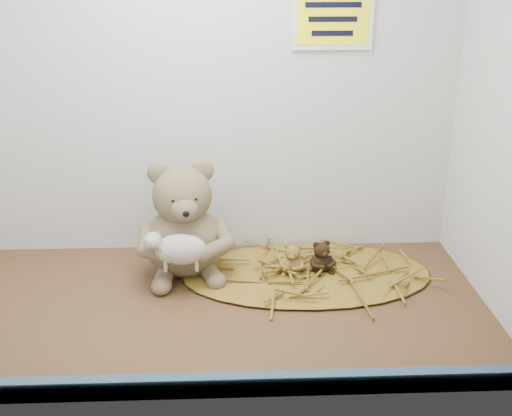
{
  "coord_description": "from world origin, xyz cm",
  "views": [
    {
      "loc": [
        6.91,
        -116.94,
        67.6
      ],
      "look_at": [
        12.04,
        4.8,
        19.96
      ],
      "focal_mm": 45.0,
      "sensor_mm": 36.0,
      "label": 1
    }
  ],
  "objects_px": {
    "mini_teddy_tan": "(293,258)",
    "mini_teddy_brown": "(321,255)",
    "main_teddy": "(183,219)",
    "toy_lamb": "(181,249)"
  },
  "relations": [
    {
      "from": "main_teddy",
      "to": "toy_lamb",
      "type": "relative_size",
      "value": 1.86
    },
    {
      "from": "mini_teddy_tan",
      "to": "mini_teddy_brown",
      "type": "xyz_separation_m",
      "value": [
        0.07,
        0.01,
        0.0
      ]
    },
    {
      "from": "main_teddy",
      "to": "mini_teddy_tan",
      "type": "distance_m",
      "value": 0.26
    },
    {
      "from": "main_teddy",
      "to": "toy_lamb",
      "type": "xyz_separation_m",
      "value": [
        0.0,
        -0.1,
        -0.03
      ]
    },
    {
      "from": "mini_teddy_tan",
      "to": "mini_teddy_brown",
      "type": "height_order",
      "value": "mini_teddy_brown"
    },
    {
      "from": "mini_teddy_tan",
      "to": "mini_teddy_brown",
      "type": "distance_m",
      "value": 0.07
    },
    {
      "from": "toy_lamb",
      "to": "mini_teddy_brown",
      "type": "height_order",
      "value": "toy_lamb"
    },
    {
      "from": "mini_teddy_brown",
      "to": "toy_lamb",
      "type": "bearing_deg",
      "value": 176.06
    },
    {
      "from": "main_teddy",
      "to": "mini_teddy_brown",
      "type": "height_order",
      "value": "main_teddy"
    },
    {
      "from": "mini_teddy_tan",
      "to": "toy_lamb",
      "type": "bearing_deg",
      "value": -149.65
    }
  ]
}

